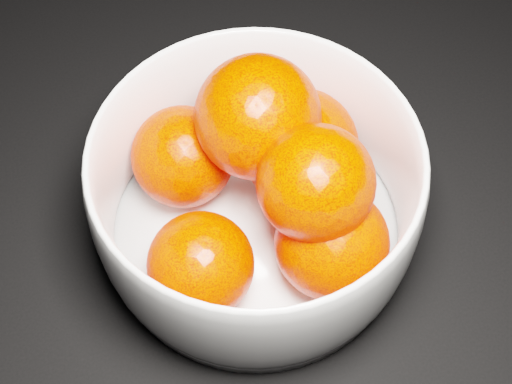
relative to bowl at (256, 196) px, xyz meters
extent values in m
cylinder|color=silver|center=(0.00, 0.00, -0.05)|extent=(0.22, 0.22, 0.01)
sphere|color=#F22400|center=(0.04, 0.04, 0.00)|extent=(0.09, 0.09, 0.09)
sphere|color=#F22400|center=(-0.04, 0.05, 0.00)|extent=(0.08, 0.08, 0.08)
sphere|color=#F22400|center=(-0.05, -0.04, 0.00)|extent=(0.07, 0.07, 0.07)
sphere|color=#F22400|center=(0.04, -0.05, 0.00)|extent=(0.08, 0.08, 0.08)
sphere|color=#F22400|center=(0.01, 0.04, 0.04)|extent=(0.09, 0.09, 0.09)
sphere|color=#F22400|center=(0.03, -0.03, 0.04)|extent=(0.08, 0.08, 0.08)
camera|label=1|loc=(-0.08, -0.26, 0.43)|focal=50.00mm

